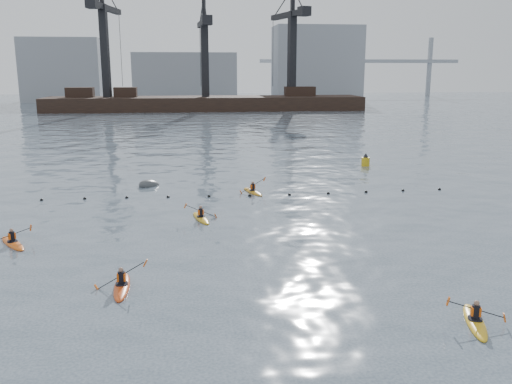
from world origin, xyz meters
The scene contains 11 objects.
ground centered at (0.00, 0.00, 0.00)m, with size 400.00×400.00×0.00m, color #374050.
float_line centered at (-0.50, 22.53, 0.03)m, with size 33.24×0.73×0.24m.
barge_pier centered at (-0.22, 110.00, 1.89)m, with size 72.00×19.30×29.50m.
skyline centered at (2.23, 150.27, 9.25)m, with size 141.00×28.00×22.00m.
kayaker_0 centered at (-6.27, 5.73, 0.10)m, with size 2.30×3.30×1.36m.
kayaker_1 centered at (7.18, 0.82, 0.10)m, with size 2.09×3.20×1.07m.
kayaker_2 centered at (-12.86, 12.48, 0.10)m, with size 2.29×2.98×1.02m.
kayaker_3 centered at (-2.70, 16.40, 0.09)m, with size 2.10×3.11×1.22m.
kayaker_5 centered at (1.38, 23.52, 0.09)m, with size 2.10×3.14×1.24m.
mooring_buoy centered at (-6.68, 26.90, 0.00)m, with size 1.97×1.17×0.99m, color #3E4143.
nav_buoy centered at (13.58, 33.84, 0.44)m, with size 0.79×0.79×1.44m.
Camera 1 is at (-3.04, -16.65, 9.19)m, focal length 38.00 mm.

